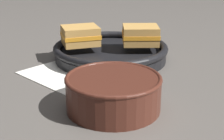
{
  "coord_description": "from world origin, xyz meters",
  "views": [
    {
      "loc": [
        0.55,
        -0.39,
        0.28
      ],
      "look_at": [
        0.01,
        0.01,
        0.03
      ],
      "focal_mm": 55.0,
      "sensor_mm": 36.0,
      "label": 1
    }
  ],
  "objects_px": {
    "sandwich_near_left": "(141,35)",
    "skillet": "(110,52)",
    "sandwich_near_right": "(80,36)",
    "spoon": "(97,72)",
    "soup_bowl": "(113,90)"
  },
  "relations": [
    {
      "from": "sandwich_near_left",
      "to": "sandwich_near_right",
      "type": "relative_size",
      "value": 1.07
    },
    {
      "from": "sandwich_near_left",
      "to": "sandwich_near_right",
      "type": "bearing_deg",
      "value": -124.43
    },
    {
      "from": "sandwich_near_left",
      "to": "skillet",
      "type": "bearing_deg",
      "value": -125.92
    },
    {
      "from": "soup_bowl",
      "to": "spoon",
      "type": "bearing_deg",
      "value": 155.66
    },
    {
      "from": "sandwich_near_left",
      "to": "spoon",
      "type": "bearing_deg",
      "value": -79.01
    },
    {
      "from": "spoon",
      "to": "sandwich_near_right",
      "type": "relative_size",
      "value": 1.37
    },
    {
      "from": "sandwich_near_right",
      "to": "spoon",
      "type": "bearing_deg",
      "value": -13.62
    },
    {
      "from": "soup_bowl",
      "to": "skillet",
      "type": "xyz_separation_m",
      "value": [
        -0.23,
        0.16,
        -0.01
      ]
    },
    {
      "from": "soup_bowl",
      "to": "skillet",
      "type": "relative_size",
      "value": 0.42
    },
    {
      "from": "soup_bowl",
      "to": "sandwich_near_left",
      "type": "distance_m",
      "value": 0.29
    },
    {
      "from": "soup_bowl",
      "to": "sandwich_near_right",
      "type": "xyz_separation_m",
      "value": [
        -0.27,
        0.1,
        0.03
      ]
    },
    {
      "from": "skillet",
      "to": "soup_bowl",
      "type": "bearing_deg",
      "value": -34.96
    },
    {
      "from": "spoon",
      "to": "soup_bowl",
      "type": "bearing_deg",
      "value": -34.11
    },
    {
      "from": "spoon",
      "to": "sandwich_near_right",
      "type": "height_order",
      "value": "sandwich_near_right"
    },
    {
      "from": "sandwich_near_left",
      "to": "sandwich_near_right",
      "type": "xyz_separation_m",
      "value": [
        -0.09,
        -0.12,
        0.0
      ]
    }
  ]
}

